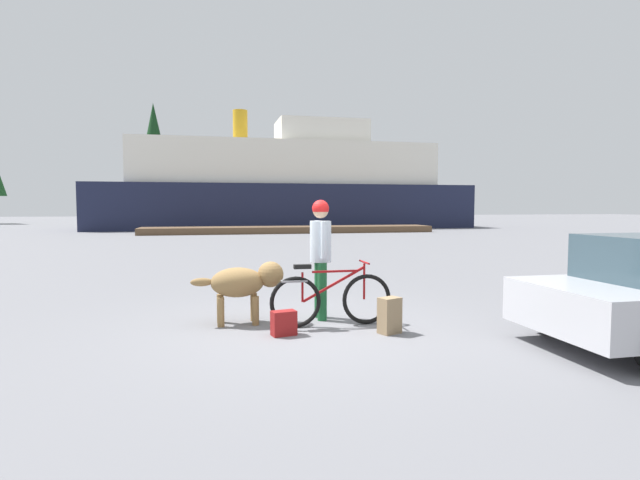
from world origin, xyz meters
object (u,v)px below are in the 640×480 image
at_px(person_cyclist, 321,247).
at_px(ferry_boat, 287,187).
at_px(dog, 244,282).
at_px(bicycle, 331,299).
at_px(backpack, 390,315).
at_px(handbag_pannier, 284,323).

height_order(person_cyclist, ferry_boat, ferry_boat).
xyz_separation_m(person_cyclist, dog, (-1.15, -0.05, -0.50)).
bearing_deg(person_cyclist, bicycle, -85.33).
xyz_separation_m(person_cyclist, backpack, (0.71, -1.05, -0.86)).
distance_m(bicycle, person_cyclist, 0.86).
bearing_deg(backpack, dog, 151.68).
height_order(dog, backpack, dog).
height_order(bicycle, backpack, bicycle).
bearing_deg(bicycle, person_cyclist, 94.67).
distance_m(dog, backpack, 2.15).
bearing_deg(ferry_boat, person_cyclist, -98.03).
bearing_deg(dog, handbag_pannier, -60.30).
bearing_deg(handbag_pannier, ferry_boat, 80.97).
bearing_deg(person_cyclist, dog, -177.62).
bearing_deg(bicycle, dog, 159.95).
xyz_separation_m(dog, ferry_boat, (5.57, 31.39, 2.54)).
bearing_deg(person_cyclist, ferry_boat, 81.97).
relative_size(person_cyclist, dog, 1.35).
relative_size(person_cyclist, handbag_pannier, 5.49).
bearing_deg(bicycle, ferry_boat, 82.15).
relative_size(handbag_pannier, ferry_boat, 0.01).
height_order(dog, ferry_boat, ferry_boat).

